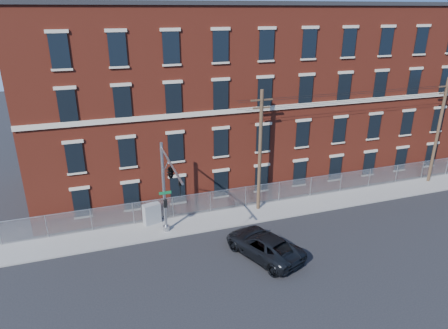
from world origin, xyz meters
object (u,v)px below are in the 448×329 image
Objects in this scene: traffic_signal_mast at (169,178)px; utility_cabinet at (152,214)px; utility_pole_near at (260,150)px; pickup_truck at (264,245)px.

traffic_signal_mast is 5.93m from utility_cabinet.
utility_pole_near reaches higher than traffic_signal_mast.
traffic_signal_mast is 0.70× the size of utility_pole_near.
utility_cabinet is at bearing 177.40° from utility_pole_near.
utility_pole_near is at bearing 23.14° from traffic_signal_mast.
utility_cabinet is at bearing -67.39° from pickup_truck.
traffic_signal_mast is at bearing -48.27° from pickup_truck.
pickup_truck is 9.32m from utility_cabinet.
traffic_signal_mast is 4.32× the size of utility_cabinet.
traffic_signal_mast is 7.85m from pickup_truck.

